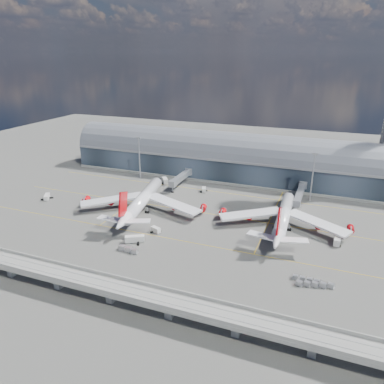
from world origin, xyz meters
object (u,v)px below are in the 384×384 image
(airliner_left, at_px, (142,200))
(service_truck_2, at_px, (135,239))
(service_truck_0, at_px, (47,197))
(service_truck_4, at_px, (204,190))
(floodlight_mast_left, at_px, (139,157))
(service_truck_3, at_px, (337,241))
(service_truck_5, at_px, (165,181))
(cargo_train_0, at_px, (128,250))
(service_truck_1, at_px, (156,230))
(cargo_train_1, at_px, (315,285))
(airliner_right, at_px, (283,217))
(cargo_train_2, at_px, (306,279))
(floodlight_mast_right, at_px, (313,176))

(airliner_left, distance_m, service_truck_2, 31.74)
(service_truck_0, height_order, service_truck_4, service_truck_0)
(floodlight_mast_left, relative_size, service_truck_3, 3.95)
(service_truck_5, bearing_deg, service_truck_4, -47.42)
(service_truck_0, relative_size, cargo_train_0, 0.75)
(service_truck_0, distance_m, cargo_train_0, 75.62)
(service_truck_1, xyz_separation_m, cargo_train_1, (66.78, -16.38, -0.40))
(floodlight_mast_left, xyz_separation_m, service_truck_1, (41.67, -62.21, -12.37))
(service_truck_3, relative_size, cargo_train_1, 0.52)
(airliner_right, distance_m, cargo_train_1, 44.60)
(airliner_left, xyz_separation_m, service_truck_0, (-54.37, -4.20, -4.35))
(service_truck_5, xyz_separation_m, cargo_train_0, (21.23, -78.35, -0.65))
(service_truck_4, height_order, service_truck_5, service_truck_5)
(service_truck_0, height_order, cargo_train_1, service_truck_0)
(floodlight_mast_left, relative_size, cargo_train_0, 2.94)
(service_truck_0, relative_size, service_truck_5, 0.95)
(service_truck_0, xyz_separation_m, service_truck_4, (73.21, 40.67, -0.08))
(cargo_train_0, bearing_deg, floodlight_mast_left, 19.08)
(service_truck_2, bearing_deg, cargo_train_2, -121.21)
(airliner_right, xyz_separation_m, service_truck_3, (22.86, -7.37, -3.46))
(service_truck_5, bearing_deg, airliner_right, -61.73)
(service_truck_1, bearing_deg, cargo_train_2, -81.62)
(cargo_train_0, bearing_deg, airliner_left, 13.94)
(service_truck_4, bearing_deg, airliner_right, -51.74)
(airliner_right, distance_m, service_truck_0, 121.30)
(floodlight_mast_right, bearing_deg, service_truck_2, -130.47)
(floodlight_mast_right, relative_size, service_truck_0, 3.92)
(service_truck_0, height_order, cargo_train_0, service_truck_0)
(cargo_train_2, bearing_deg, service_truck_5, 48.19)
(floodlight_mast_left, relative_size, service_truck_5, 3.74)
(cargo_train_2, bearing_deg, airliner_left, 66.40)
(service_truck_2, bearing_deg, cargo_train_1, -122.73)
(service_truck_3, bearing_deg, cargo_train_1, -95.71)
(airliner_left, height_order, cargo_train_2, airliner_left)
(service_truck_2, distance_m, service_truck_3, 81.93)
(floodlight_mast_right, height_order, service_truck_5, floodlight_mast_right)
(airliner_left, distance_m, airliner_right, 66.73)
(floodlight_mast_left, height_order, service_truck_5, floodlight_mast_left)
(service_truck_2, xyz_separation_m, service_truck_4, (6.50, 65.41, -0.19))
(service_truck_5, bearing_deg, service_truck_2, -110.82)
(service_truck_3, height_order, cargo_train_0, service_truck_3)
(service_truck_1, bearing_deg, service_truck_3, -55.53)
(cargo_train_0, bearing_deg, service_truck_2, 4.25)
(service_truck_5, bearing_deg, service_truck_1, -104.70)
(floodlight_mast_left, height_order, cargo_train_2, floodlight_mast_left)
(service_truck_2, relative_size, service_truck_4, 1.65)
(floodlight_mast_right, bearing_deg, cargo_train_2, -86.01)
(service_truck_5, bearing_deg, service_truck_3, -60.05)
(cargo_train_1, bearing_deg, floodlight_mast_left, 67.70)
(service_truck_0, xyz_separation_m, service_truck_1, (70.77, -13.82, -0.11))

